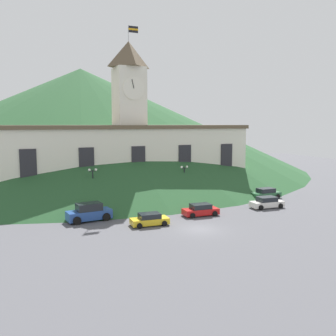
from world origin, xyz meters
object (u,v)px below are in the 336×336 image
street_lamp_far_right (93,179)px  car_yellow_coupe (150,220)px  car_red_sedan (201,210)px  car_blue_van (89,213)px  car_white_taxi (267,203)px  car_green_wagon (266,194)px  street_lamp_right (184,174)px

street_lamp_far_right → car_yellow_coupe: 13.30m
car_red_sedan → car_blue_van: 13.47m
car_yellow_coupe → street_lamp_far_right: bearing=109.5°
street_lamp_far_right → car_red_sedan: size_ratio=1.15×
street_lamp_far_right → car_red_sedan: 15.65m
street_lamp_far_right → car_white_taxi: street_lamp_far_right is taller
street_lamp_far_right → car_white_taxi: size_ratio=1.12×
car_red_sedan → car_blue_van: size_ratio=0.86×
car_white_taxi → car_green_wagon: size_ratio=1.00×
street_lamp_far_right → car_white_taxi: bearing=-27.0°
street_lamp_right → car_white_taxi: 13.19m
street_lamp_right → car_red_sedan: street_lamp_right is taller
car_white_taxi → car_red_sedan: bearing=5.0°
street_lamp_right → car_red_sedan: bearing=-106.2°
street_lamp_right → car_blue_van: street_lamp_right is taller
car_red_sedan → car_green_wagon: size_ratio=0.98×
street_lamp_far_right → street_lamp_right: 14.01m
street_lamp_right → car_red_sedan: size_ratio=1.09×
car_white_taxi → car_green_wagon: bearing=-123.0°
street_lamp_right → car_green_wagon: size_ratio=1.07×
car_yellow_coupe → car_blue_van: car_blue_van is taller
car_yellow_coupe → car_green_wagon: (21.61, 6.95, 0.09)m
car_yellow_coupe → car_red_sedan: (7.37, 1.59, 0.05)m
street_lamp_right → car_white_taxi: (7.07, -10.75, -2.89)m
street_lamp_right → car_yellow_coupe: 16.57m
car_white_taxi → car_blue_van: car_blue_van is taller
car_red_sedan → street_lamp_right: bearing=77.4°
car_white_taxi → car_green_wagon: (4.01, 5.25, 0.02)m
car_yellow_coupe → car_red_sedan: car_red_sedan is taller
car_red_sedan → car_blue_van: (-13.12, 3.05, 0.29)m
car_yellow_coupe → street_lamp_right: bearing=53.7°
street_lamp_far_right → car_green_wagon: street_lamp_far_right is taller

